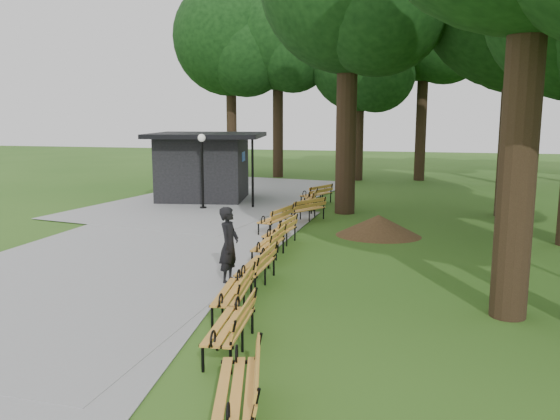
% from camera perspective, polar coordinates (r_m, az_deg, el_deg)
% --- Properties ---
extents(ground, '(100.00, 100.00, 0.00)m').
position_cam_1_polar(ground, '(12.60, -5.19, -8.57)').
color(ground, '#2C5718').
rests_on(ground, ground).
extents(path, '(12.00, 38.00, 0.06)m').
position_cam_1_polar(path, '(16.81, -14.92, -4.10)').
color(path, '#98989B').
rests_on(path, ground).
extents(person, '(0.46, 0.68, 1.82)m').
position_cam_1_polar(person, '(13.27, -5.17, -3.56)').
color(person, black).
rests_on(person, ground).
extents(kiosk, '(5.54, 5.01, 3.09)m').
position_cam_1_polar(kiosk, '(26.21, -7.79, 4.36)').
color(kiosk, black).
rests_on(kiosk, ground).
extents(lamp_post, '(0.32, 0.32, 3.13)m').
position_cam_1_polar(lamp_post, '(23.56, -7.89, 5.49)').
color(lamp_post, black).
rests_on(lamp_post, ground).
extents(dirt_mound, '(2.33, 2.33, 0.70)m').
position_cam_1_polar(dirt_mound, '(18.70, 9.92, -1.54)').
color(dirt_mound, '#47301C').
rests_on(dirt_mound, ground).
extents(bench_0, '(1.10, 2.00, 0.88)m').
position_cam_1_polar(bench_0, '(7.64, -4.38, -17.57)').
color(bench_0, orange).
rests_on(bench_0, ground).
extents(bench_1, '(0.79, 1.95, 0.88)m').
position_cam_1_polar(bench_1, '(9.64, -5.14, -11.62)').
color(bench_1, orange).
rests_on(bench_1, ground).
extents(bench_2, '(0.84, 1.96, 0.88)m').
position_cam_1_polar(bench_2, '(11.34, -4.78, -8.31)').
color(bench_2, orange).
rests_on(bench_2, ground).
extents(bench_3, '(0.65, 1.90, 0.88)m').
position_cam_1_polar(bench_3, '(13.19, -2.45, -5.70)').
color(bench_3, orange).
rests_on(bench_3, ground).
extents(bench_4, '(0.65, 1.90, 0.88)m').
position_cam_1_polar(bench_4, '(15.36, -1.18, -3.48)').
color(bench_4, orange).
rests_on(bench_4, ground).
extents(bench_5, '(0.82, 1.95, 0.88)m').
position_cam_1_polar(bench_5, '(17.00, -0.03, -2.19)').
color(bench_5, orange).
rests_on(bench_5, ground).
extents(bench_6, '(1.01, 1.99, 0.88)m').
position_cam_1_polar(bench_6, '(18.99, -0.46, -0.93)').
color(bench_6, orange).
rests_on(bench_6, ground).
extents(bench_7, '(1.52, 1.96, 0.88)m').
position_cam_1_polar(bench_7, '(20.93, 2.53, 0.05)').
color(bench_7, orange).
rests_on(bench_7, ground).
extents(bench_8, '(0.78, 1.94, 0.88)m').
position_cam_1_polar(bench_8, '(23.10, 2.86, 0.96)').
color(bench_8, orange).
rests_on(bench_8, ground).
extents(bench_9, '(1.38, 1.99, 0.88)m').
position_cam_1_polar(bench_9, '(24.92, 3.68, 1.59)').
color(bench_9, orange).
rests_on(bench_9, ground).
extents(tree_backdrop, '(36.53, 8.66, 16.57)m').
position_cam_1_polar(tree_backdrop, '(35.08, 19.45, 16.26)').
color(tree_backdrop, black).
rests_on(tree_backdrop, ground).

